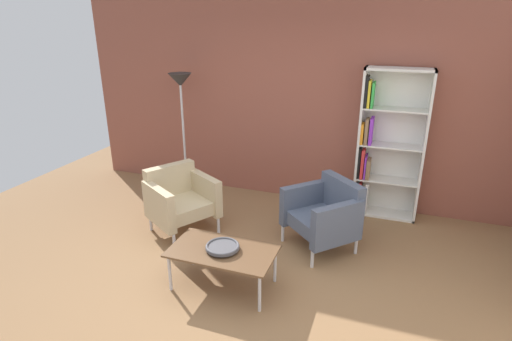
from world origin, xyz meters
The scene contains 8 objects.
ground_plane centered at (0.00, 0.00, 0.00)m, with size 8.32×8.32×0.00m, color olive.
brick_back_panel centered at (0.00, 2.46, 1.45)m, with size 6.40×0.12×2.90m, color brown.
bookshelf_tall centered at (1.17, 2.25, 0.92)m, with size 0.80×0.30×1.90m.
coffee_table_low centered at (-0.12, 0.11, 0.37)m, with size 1.00×0.56×0.40m.
decorative_bowl centered at (-0.12, 0.11, 0.43)m, with size 0.32×0.32×0.05m.
armchair_by_bookshelf centered at (0.65, 1.17, 0.41)m, with size 0.95×0.95×0.78m.
armchair_near_window centered at (-1.06, 0.96, 0.41)m, with size 0.92×0.94×0.78m.
floor_lamp_torchiere centered at (-1.58, 2.04, 1.45)m, with size 0.32×0.32×1.74m.
Camera 1 is at (1.29, -2.91, 2.46)m, focal length 28.53 mm.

